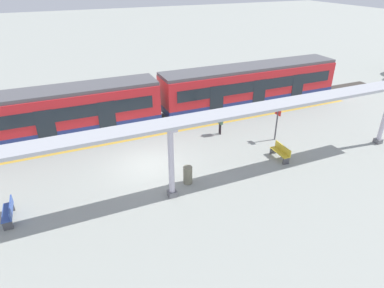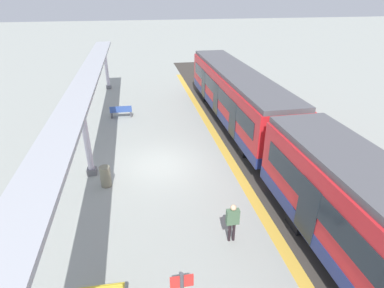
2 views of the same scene
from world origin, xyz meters
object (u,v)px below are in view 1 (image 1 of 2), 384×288
at_px(train_near_carriage, 44,116).
at_px(bench_near_end, 9,212).
at_px(train_far_carriage, 250,86).
at_px(bench_mid_platform, 281,152).
at_px(passenger_waiting_near_edge, 220,121).
at_px(trash_bin, 188,175).
at_px(platform_info_sign, 277,121).
at_px(canopy_pillar_second, 171,162).

distance_m(train_near_carriage, bench_near_end, 7.96).
bearing_deg(train_far_carriage, bench_mid_platform, -19.26).
relative_size(train_near_carriage, bench_mid_platform, 9.78).
relative_size(bench_mid_platform, passenger_waiting_near_edge, 0.97).
distance_m(train_far_carriage, trash_bin, 12.10).
relative_size(trash_bin, platform_info_sign, 0.45).
distance_m(platform_info_sign, passenger_waiting_near_edge, 3.73).
distance_m(bench_mid_platform, trash_bin, 6.12).
bearing_deg(canopy_pillar_second, passenger_waiting_near_edge, 134.05).
height_order(bench_near_end, passenger_waiting_near_edge, passenger_waiting_near_edge).
xyz_separation_m(bench_mid_platform, trash_bin, (0.14, -6.11, 0.05)).
bearing_deg(train_near_carriage, trash_bin, 38.78).
height_order(canopy_pillar_second, trash_bin, canopy_pillar_second).
bearing_deg(bench_near_end, trash_bin, 86.51).
xyz_separation_m(train_far_carriage, canopy_pillar_second, (8.85, -10.06, 0.15)).
bearing_deg(bench_near_end, bench_mid_platform, 88.53).
xyz_separation_m(train_near_carriage, platform_info_sign, (5.72, 13.84, -0.51)).
bearing_deg(bench_near_end, passenger_waiting_near_edge, 107.54).
bearing_deg(platform_info_sign, train_near_carriage, -112.47).
height_order(train_far_carriage, bench_mid_platform, train_far_carriage).
bearing_deg(trash_bin, bench_near_end, -93.49).
xyz_separation_m(train_near_carriage, train_far_carriage, (0.00, 15.40, 0.00)).
relative_size(train_far_carriage, bench_near_end, 9.85).
height_order(canopy_pillar_second, passenger_waiting_near_edge, canopy_pillar_second).
height_order(bench_near_end, platform_info_sign, platform_info_sign).
bearing_deg(trash_bin, train_far_carriage, 132.31).
relative_size(canopy_pillar_second, trash_bin, 3.95).
relative_size(canopy_pillar_second, platform_info_sign, 1.78).
relative_size(bench_near_end, trash_bin, 1.52).
bearing_deg(bench_mid_platform, train_far_carriage, 160.74).
distance_m(canopy_pillar_second, trash_bin, 2.04).
relative_size(canopy_pillar_second, passenger_waiting_near_edge, 2.50).
xyz_separation_m(canopy_pillar_second, passenger_waiting_near_edge, (-5.35, 5.53, -1.00)).
distance_m(bench_mid_platform, passenger_waiting_near_edge, 4.81).
distance_m(trash_bin, platform_info_sign, 7.76).
height_order(train_far_carriage, trash_bin, train_far_carriage).
bearing_deg(passenger_waiting_near_edge, bench_mid_platform, 21.47).
height_order(bench_mid_platform, passenger_waiting_near_edge, passenger_waiting_near_edge).
xyz_separation_m(train_far_carriage, bench_mid_platform, (7.95, -2.78, -1.39)).
height_order(canopy_pillar_second, bench_mid_platform, canopy_pillar_second).
xyz_separation_m(bench_near_end, trash_bin, (0.52, 8.54, 0.05)).
bearing_deg(train_near_carriage, passenger_waiting_near_edge, 72.15).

